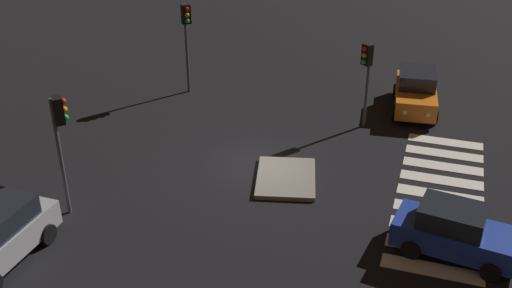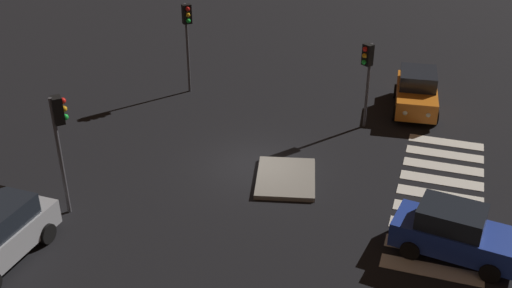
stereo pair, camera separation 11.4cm
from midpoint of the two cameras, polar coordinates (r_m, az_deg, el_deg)
The scene contains 8 objects.
ground_plane at distance 24.99m, azimuth 0.13°, elevation -2.03°, with size 80.00×80.00×0.00m, color black.
traffic_island at distance 23.96m, azimuth 2.98°, elevation -3.24°, with size 3.52×2.95×0.18m.
car_blue at distance 20.64m, azimuth 18.46°, elevation -7.94°, with size 2.36×4.20×1.76m.
car_orange at distance 30.66m, azimuth 15.06°, elevation 4.82°, with size 4.60×2.44×1.94m.
traffic_light_west at distance 21.48m, azimuth -17.95°, elevation 1.56°, with size 0.54×0.54×4.51m.
traffic_light_north at distance 31.00m, azimuth -6.42°, elevation 10.97°, with size 0.53×0.54×4.69m.
traffic_light_east at distance 27.43m, azimuth 10.60°, elevation 7.34°, with size 0.53×0.54×4.03m.
crosswalk_near at distance 24.05m, azimuth 17.13°, elevation -4.68°, with size 9.90×3.20×0.02m.
Camera 2 is at (-20.58, -6.84, 12.42)m, focal length 42.27 mm.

